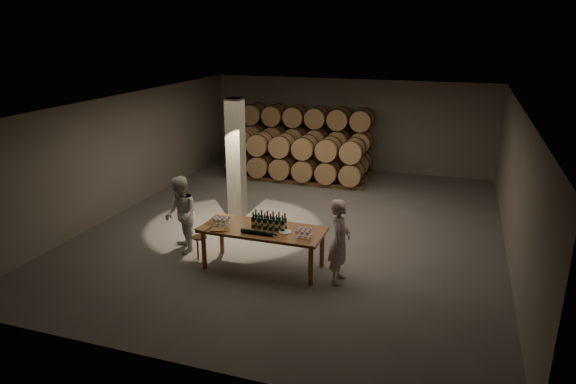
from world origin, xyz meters
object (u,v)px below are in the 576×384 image
(stool, at_px, (200,240))
(person_woman, at_px, (181,215))
(bottle_cluster, at_px, (269,223))
(person_man, at_px, (340,241))
(notebook_near, at_px, (218,230))
(plate, at_px, (285,232))
(tasting_table, at_px, (263,233))

(stool, xyz_separation_m, person_woman, (-0.59, 0.25, 0.45))
(bottle_cluster, relative_size, person_man, 0.42)
(stool, bearing_deg, bottle_cluster, 3.45)
(stool, bearing_deg, notebook_near, -28.77)
(plate, xyz_separation_m, person_man, (1.16, -0.04, -0.03))
(plate, height_order, person_man, person_man)
(bottle_cluster, bearing_deg, person_man, -5.11)
(tasting_table, relative_size, bottle_cluster, 3.52)
(person_woman, bearing_deg, tasting_table, 44.56)
(plate, bearing_deg, bottle_cluster, 165.95)
(tasting_table, relative_size, stool, 4.88)
(tasting_table, xyz_separation_m, person_man, (1.67, -0.08, 0.08))
(person_man, relative_size, person_woman, 0.99)
(notebook_near, bearing_deg, bottle_cluster, 10.23)
(tasting_table, xyz_separation_m, bottle_cluster, (0.12, 0.05, 0.23))
(notebook_near, height_order, stool, notebook_near)
(bottle_cluster, xyz_separation_m, person_woman, (-2.19, 0.16, -0.14))
(bottle_cluster, xyz_separation_m, stool, (-1.60, -0.10, -0.59))
(bottle_cluster, distance_m, stool, 1.71)
(stool, bearing_deg, tasting_table, 1.63)
(tasting_table, height_order, person_man, person_man)
(notebook_near, xyz_separation_m, person_man, (2.52, 0.31, -0.04))
(plate, height_order, stool, plate)
(plate, bearing_deg, notebook_near, -165.65)
(bottle_cluster, bearing_deg, plate, -14.05)
(stool, relative_size, person_woman, 0.30)
(notebook_near, distance_m, stool, 0.87)
(stool, distance_m, person_woman, 0.78)
(person_man, bearing_deg, notebook_near, 97.26)
(tasting_table, xyz_separation_m, plate, (0.51, -0.04, 0.11))
(person_man, bearing_deg, plate, 88.28)
(plate, bearing_deg, tasting_table, 175.23)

